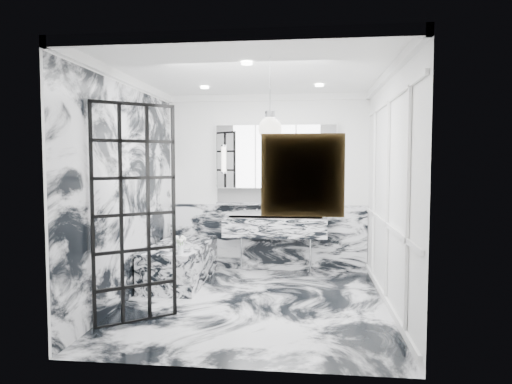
# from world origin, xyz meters

# --- Properties ---
(floor) EXTENTS (3.60, 3.60, 0.00)m
(floor) POSITION_xyz_m (0.00, 0.00, 0.00)
(floor) COLOR silver
(floor) RESTS_ON ground
(ceiling) EXTENTS (3.60, 3.60, 0.00)m
(ceiling) POSITION_xyz_m (0.00, 0.00, 2.80)
(ceiling) COLOR white
(ceiling) RESTS_ON wall_back
(wall_back) EXTENTS (3.60, 0.00, 3.60)m
(wall_back) POSITION_xyz_m (0.00, 1.80, 1.40)
(wall_back) COLOR white
(wall_back) RESTS_ON floor
(wall_front) EXTENTS (3.60, 0.00, 3.60)m
(wall_front) POSITION_xyz_m (0.00, -1.80, 1.40)
(wall_front) COLOR white
(wall_front) RESTS_ON floor
(wall_left) EXTENTS (0.00, 3.60, 3.60)m
(wall_left) POSITION_xyz_m (-1.60, 0.00, 1.40)
(wall_left) COLOR white
(wall_left) RESTS_ON floor
(wall_right) EXTENTS (0.00, 3.60, 3.60)m
(wall_right) POSITION_xyz_m (1.60, 0.00, 1.40)
(wall_right) COLOR white
(wall_right) RESTS_ON floor
(marble_clad_back) EXTENTS (3.18, 0.05, 1.05)m
(marble_clad_back) POSITION_xyz_m (0.00, 1.78, 0.53)
(marble_clad_back) COLOR silver
(marble_clad_back) RESTS_ON floor
(marble_clad_left) EXTENTS (0.02, 3.56, 2.68)m
(marble_clad_left) POSITION_xyz_m (-1.59, 0.00, 1.34)
(marble_clad_left) COLOR silver
(marble_clad_left) RESTS_ON floor
(panel_molding) EXTENTS (0.03, 3.40, 2.30)m
(panel_molding) POSITION_xyz_m (1.58, 0.00, 1.30)
(panel_molding) COLOR white
(panel_molding) RESTS_ON floor
(soap_bottle_a) EXTENTS (0.09, 0.09, 0.19)m
(soap_bottle_a) POSITION_xyz_m (0.46, 1.71, 1.18)
(soap_bottle_a) COLOR #8C5919
(soap_bottle_a) RESTS_ON ledge
(soap_bottle_b) EXTENTS (0.09, 0.09, 0.18)m
(soap_bottle_b) POSITION_xyz_m (0.69, 1.71, 1.18)
(soap_bottle_b) COLOR #4C4C51
(soap_bottle_b) RESTS_ON ledge
(soap_bottle_c) EXTENTS (0.15, 0.15, 0.14)m
(soap_bottle_c) POSITION_xyz_m (0.84, 1.71, 1.16)
(soap_bottle_c) COLOR silver
(soap_bottle_c) RESTS_ON ledge
(face_pot) EXTENTS (0.16, 0.16, 0.16)m
(face_pot) POSITION_xyz_m (0.02, 1.71, 1.17)
(face_pot) COLOR white
(face_pot) RESTS_ON ledge
(amber_bottle) EXTENTS (0.04, 0.04, 0.10)m
(amber_bottle) POSITION_xyz_m (0.22, 1.71, 1.14)
(amber_bottle) COLOR #8C5919
(amber_bottle) RESTS_ON ledge
(flower_vase) EXTENTS (0.08, 0.08, 0.12)m
(flower_vase) POSITION_xyz_m (-0.97, 0.16, 0.61)
(flower_vase) COLOR silver
(flower_vase) RESTS_ON bathtub
(crittall_door) EXTENTS (0.72, 0.57, 2.35)m
(crittall_door) POSITION_xyz_m (-1.19, -0.78, 1.17)
(crittall_door) COLOR black
(crittall_door) RESTS_ON floor
(artwork) EXTENTS (0.57, 0.06, 0.57)m
(artwork) POSITION_xyz_m (0.61, -1.76, 1.63)
(artwork) COLOR gold
(artwork) RESTS_ON wall_front
(pendant_light) EXTENTS (0.22, 0.22, 0.22)m
(pendant_light) POSITION_xyz_m (0.29, -1.05, 2.05)
(pendant_light) COLOR white
(pendant_light) RESTS_ON ceiling
(trough_sink) EXTENTS (1.60, 0.45, 0.30)m
(trough_sink) POSITION_xyz_m (0.15, 1.55, 0.73)
(trough_sink) COLOR silver
(trough_sink) RESTS_ON wall_back
(ledge) EXTENTS (1.90, 0.14, 0.04)m
(ledge) POSITION_xyz_m (0.15, 1.72, 1.07)
(ledge) COLOR silver
(ledge) RESTS_ON wall_back
(subway_tile) EXTENTS (1.90, 0.03, 0.23)m
(subway_tile) POSITION_xyz_m (0.15, 1.78, 1.21)
(subway_tile) COLOR white
(subway_tile) RESTS_ON wall_back
(mirror_cabinet) EXTENTS (1.90, 0.16, 1.00)m
(mirror_cabinet) POSITION_xyz_m (0.15, 1.73, 1.82)
(mirror_cabinet) COLOR white
(mirror_cabinet) RESTS_ON wall_back
(sconce_left) EXTENTS (0.07, 0.07, 0.40)m
(sconce_left) POSITION_xyz_m (-0.67, 1.63, 1.78)
(sconce_left) COLOR white
(sconce_left) RESTS_ON mirror_cabinet
(sconce_right) EXTENTS (0.07, 0.07, 0.40)m
(sconce_right) POSITION_xyz_m (0.97, 1.63, 1.78)
(sconce_right) COLOR white
(sconce_right) RESTS_ON mirror_cabinet
(bathtub) EXTENTS (0.75, 1.65, 0.55)m
(bathtub) POSITION_xyz_m (-1.18, 0.90, 0.28)
(bathtub) COLOR silver
(bathtub) RESTS_ON floor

